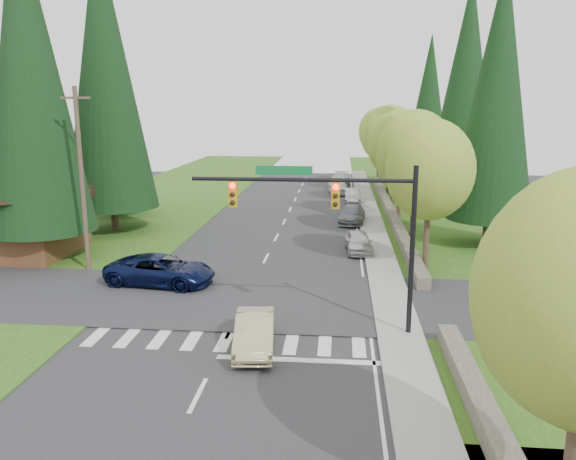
# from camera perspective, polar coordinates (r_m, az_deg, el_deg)

# --- Properties ---
(ground) EXTENTS (120.00, 120.00, 0.00)m
(ground) POSITION_cam_1_polar(r_m,az_deg,el_deg) (19.62, -8.39, -14.86)
(ground) COLOR #28282B
(ground) RESTS_ON ground
(grass_east) EXTENTS (14.00, 110.00, 0.06)m
(grass_east) POSITION_cam_1_polar(r_m,az_deg,el_deg) (38.94, 18.00, -1.43)
(grass_east) COLOR #254F15
(grass_east) RESTS_ON ground
(grass_west) EXTENTS (14.00, 110.00, 0.06)m
(grass_west) POSITION_cam_1_polar(r_m,az_deg,el_deg) (41.75, -19.39, -0.62)
(grass_west) COLOR #254F15
(grass_west) RESTS_ON ground
(cross_street) EXTENTS (120.00, 8.00, 0.10)m
(cross_street) POSITION_cam_1_polar(r_m,az_deg,el_deg) (26.82, -4.37, -7.10)
(cross_street) COLOR #28282B
(cross_street) RESTS_ON ground
(sidewalk_east) EXTENTS (1.80, 80.00, 0.13)m
(sidewalk_east) POSITION_cam_1_polar(r_m,az_deg,el_deg) (39.99, 8.84, -0.55)
(sidewalk_east) COLOR gray
(sidewalk_east) RESTS_ON ground
(curb_east) EXTENTS (0.20, 80.00, 0.13)m
(curb_east) POSITION_cam_1_polar(r_m,az_deg,el_deg) (39.94, 7.62, -0.53)
(curb_east) COLOR gray
(curb_east) RESTS_ON ground
(stone_wall_south) EXTENTS (0.70, 14.00, 0.70)m
(stone_wall_south) POSITION_cam_1_polar(r_m,az_deg,el_deg) (16.90, 20.20, -19.02)
(stone_wall_south) COLOR #4C4438
(stone_wall_south) RESTS_ON ground
(stone_wall_north) EXTENTS (0.70, 40.00, 0.70)m
(stone_wall_north) POSITION_cam_1_polar(r_m,az_deg,el_deg) (47.88, 10.32, 1.89)
(stone_wall_north) COLOR #4C4438
(stone_wall_north) RESTS_ON ground
(traffic_signal) EXTENTS (8.70, 0.37, 6.80)m
(traffic_signal) POSITION_cam_1_polar(r_m,az_deg,el_deg) (21.77, 5.27, 1.88)
(traffic_signal) COLOR black
(traffic_signal) RESTS_ON ground
(brown_building) EXTENTS (8.40, 8.40, 5.40)m
(brown_building) POSITION_cam_1_polar(r_m,az_deg,el_deg) (37.77, -25.61, 2.36)
(brown_building) COLOR #4C2D19
(brown_building) RESTS_ON ground
(utility_pole) EXTENTS (1.60, 0.24, 10.00)m
(utility_pole) POSITION_cam_1_polar(r_m,az_deg,el_deg) (32.28, -20.22, 4.90)
(utility_pole) COLOR #473828
(utility_pole) RESTS_ON ground
(decid_tree_0) EXTENTS (4.80, 4.80, 8.37)m
(decid_tree_0) POSITION_cam_1_polar(r_m,az_deg,el_deg) (31.46, 14.23, 5.94)
(decid_tree_0) COLOR #38281C
(decid_tree_0) RESTS_ON ground
(decid_tree_1) EXTENTS (5.20, 5.20, 8.80)m
(decid_tree_1) POSITION_cam_1_polar(r_m,az_deg,el_deg) (38.36, 12.82, 7.42)
(decid_tree_1) COLOR #38281C
(decid_tree_1) RESTS_ON ground
(decid_tree_2) EXTENTS (5.00, 5.00, 8.82)m
(decid_tree_2) POSITION_cam_1_polar(r_m,az_deg,el_deg) (45.26, 11.45, 8.36)
(decid_tree_2) COLOR #38281C
(decid_tree_2) RESTS_ON ground
(decid_tree_3) EXTENTS (5.00, 5.00, 8.55)m
(decid_tree_3) POSITION_cam_1_polar(r_m,az_deg,el_deg) (52.23, 10.75, 8.62)
(decid_tree_3) COLOR #38281C
(decid_tree_3) RESTS_ON ground
(decid_tree_4) EXTENTS (5.40, 5.40, 9.18)m
(decid_tree_4) POSITION_cam_1_polar(r_m,az_deg,el_deg) (59.18, 10.25, 9.45)
(decid_tree_4) COLOR #38281C
(decid_tree_4) RESTS_ON ground
(decid_tree_5) EXTENTS (4.80, 4.80, 8.30)m
(decid_tree_5) POSITION_cam_1_polar(r_m,az_deg,el_deg) (66.16, 9.55, 9.31)
(decid_tree_5) COLOR #38281C
(decid_tree_5) RESTS_ON ground
(decid_tree_6) EXTENTS (5.20, 5.20, 8.86)m
(decid_tree_6) POSITION_cam_1_polar(r_m,az_deg,el_deg) (73.13, 9.25, 9.86)
(decid_tree_6) COLOR #38281C
(decid_tree_6) RESTS_ON ground
(conifer_w_a) EXTENTS (6.12, 6.12, 19.80)m
(conifer_w_a) POSITION_cam_1_polar(r_m,az_deg,el_deg) (35.49, -24.78, 14.31)
(conifer_w_a) COLOR #38281C
(conifer_w_a) RESTS_ON ground
(conifer_w_b) EXTENTS (5.44, 5.44, 17.80)m
(conifer_w_b) POSITION_cam_1_polar(r_m,az_deg,el_deg) (40.42, -25.56, 12.45)
(conifer_w_b) COLOR #38281C
(conifer_w_b) RESTS_ON ground
(conifer_w_c) EXTENTS (6.46, 6.46, 20.80)m
(conifer_w_c) POSITION_cam_1_polar(r_m,az_deg,el_deg) (42.27, -18.09, 15.03)
(conifer_w_c) COLOR #38281C
(conifer_w_c) RESTS_ON ground
(conifer_w_e) EXTENTS (5.78, 5.78, 18.80)m
(conifer_w_e) POSITION_cam_1_polar(r_m,az_deg,el_deg) (48.53, -17.40, 13.47)
(conifer_w_e) COLOR #38281C
(conifer_w_e) RESTS_ON ground
(conifer_e_a) EXTENTS (5.44, 5.44, 17.80)m
(conifer_e_a) POSITION_cam_1_polar(r_m,az_deg,el_deg) (38.15, 20.50, 12.94)
(conifer_e_a) COLOR #38281C
(conifer_e_a) RESTS_ON ground
(conifer_e_b) EXTENTS (6.12, 6.12, 19.80)m
(conifer_e_b) POSITION_cam_1_polar(r_m,az_deg,el_deg) (52.04, 17.65, 13.90)
(conifer_e_b) COLOR #38281C
(conifer_e_b) RESTS_ON ground
(conifer_e_c) EXTENTS (5.10, 5.10, 16.80)m
(conifer_e_c) POSITION_cam_1_polar(r_m,az_deg,el_deg) (65.62, 14.11, 12.37)
(conifer_e_c) COLOR #38281C
(conifer_e_c) RESTS_ON ground
(sedan_champagne) EXTENTS (1.84, 4.20, 1.34)m
(sedan_champagne) POSITION_cam_1_polar(r_m,az_deg,el_deg) (21.43, -3.41, -10.33)
(sedan_champagne) COLOR tan
(sedan_champagne) RESTS_ON ground
(suv_navy) EXTENTS (5.85, 3.28, 1.54)m
(suv_navy) POSITION_cam_1_polar(r_m,az_deg,el_deg) (29.46, -12.80, -4.00)
(suv_navy) COLOR #0A1236
(suv_navy) RESTS_ON ground
(parked_car_a) EXTENTS (1.83, 3.96, 1.31)m
(parked_car_a) POSITION_cam_1_polar(r_m,az_deg,el_deg) (35.41, 7.19, -1.21)
(parked_car_a) COLOR silver
(parked_car_a) RESTS_ON ground
(parked_car_b) EXTENTS (2.33, 4.83, 1.36)m
(parked_car_b) POSITION_cam_1_polar(r_m,az_deg,el_deg) (44.33, 6.53, 1.60)
(parked_car_b) COLOR slate
(parked_car_b) RESTS_ON ground
(parked_car_c) EXTENTS (1.46, 4.11, 1.35)m
(parked_car_c) POSITION_cam_1_polar(r_m,az_deg,el_deg) (53.36, 6.60, 3.44)
(parked_car_c) COLOR #ADAEB2
(parked_car_c) RESTS_ON ground
(parked_car_d) EXTENTS (2.26, 4.74, 1.56)m
(parked_car_d) POSITION_cam_1_polar(r_m,az_deg,el_deg) (59.04, 5.13, 4.44)
(parked_car_d) COLOR silver
(parked_car_d) RESTS_ON ground
(parked_car_e) EXTENTS (2.68, 5.29, 1.47)m
(parked_car_e) POSITION_cam_1_polar(r_m,az_deg,el_deg) (65.12, 5.28, 5.14)
(parked_car_e) COLOR #B2B2B7
(parked_car_e) RESTS_ON ground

